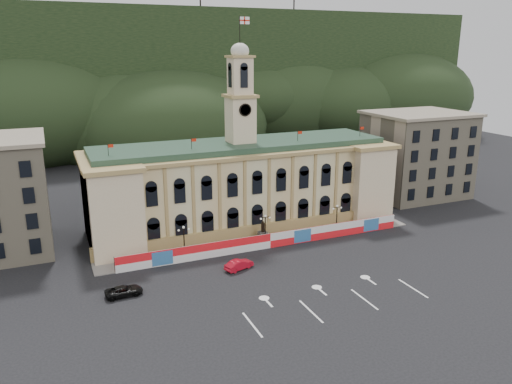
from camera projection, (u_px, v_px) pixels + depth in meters
name	position (u px, v px, depth m)	size (l,w,h in m)	color
ground	(315.00, 286.00, 69.40)	(260.00, 260.00, 0.00)	black
lane_markings	(334.00, 302.00, 64.98)	(26.00, 10.00, 0.02)	white
hill_ridge	(141.00, 86.00, 171.91)	(230.00, 80.00, 64.00)	black
city_hall	(242.00, 184.00, 91.67)	(56.20, 17.60, 37.10)	beige
side_building_right	(417.00, 154.00, 110.42)	(21.00, 17.00, 18.60)	tan
hoarding_fence	(270.00, 241.00, 82.40)	(50.00, 0.44, 2.50)	red
pavement	(263.00, 242.00, 85.07)	(56.00, 5.50, 0.16)	slate
statue	(263.00, 235.00, 84.99)	(1.40, 1.40, 3.72)	#595651
lamp_left	(184.00, 238.00, 78.30)	(1.96, 0.44, 5.15)	black
lamp_center	(265.00, 227.00, 83.58)	(1.96, 0.44, 5.15)	black
lamp_right	(337.00, 216.00, 88.87)	(1.96, 0.44, 5.15)	black
red_sedan	(239.00, 265.00, 74.38)	(4.85, 2.98, 1.51)	#B50C1E
black_suv	(124.00, 291.00, 66.39)	(5.06, 2.51, 1.38)	black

